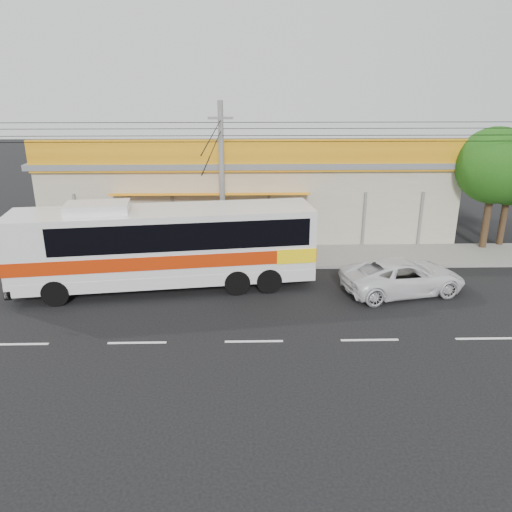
{
  "coord_description": "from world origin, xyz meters",
  "views": [
    {
      "loc": [
        -0.3,
        -17.65,
        8.5
      ],
      "look_at": [
        0.18,
        2.0,
        1.52
      ],
      "focal_mm": 35.0,
      "sensor_mm": 36.0,
      "label": 1
    }
  ],
  "objects_px": {
    "utility_pole": "(221,131)",
    "motorbike_red": "(122,244)",
    "motorbike_dark": "(10,256)",
    "coach_bus": "(170,242)",
    "white_car": "(403,276)",
    "tree_near": "(498,168)"
  },
  "relations": [
    {
      "from": "utility_pole",
      "to": "motorbike_red",
      "type": "bearing_deg",
      "value": 169.38
    },
    {
      "from": "motorbike_dark",
      "to": "utility_pole",
      "type": "bearing_deg",
      "value": -93.98
    },
    {
      "from": "coach_bus",
      "to": "white_car",
      "type": "xyz_separation_m",
      "value": [
        9.79,
        -0.76,
        -1.34
      ]
    },
    {
      "from": "motorbike_dark",
      "to": "white_car",
      "type": "distance_m",
      "value": 17.96
    },
    {
      "from": "coach_bus",
      "to": "tree_near",
      "type": "relative_size",
      "value": 1.99
    },
    {
      "from": "utility_pole",
      "to": "tree_near",
      "type": "bearing_deg",
      "value": 6.62
    },
    {
      "from": "white_car",
      "to": "motorbike_dark",
      "type": "bearing_deg",
      "value": 67.88
    },
    {
      "from": "white_car",
      "to": "tree_near",
      "type": "xyz_separation_m",
      "value": [
        6.06,
        5.41,
        3.58
      ]
    },
    {
      "from": "motorbike_red",
      "to": "motorbike_dark",
      "type": "distance_m",
      "value": 5.14
    },
    {
      "from": "motorbike_dark",
      "to": "tree_near",
      "type": "xyz_separation_m",
      "value": [
        23.75,
        2.29,
        3.61
      ]
    },
    {
      "from": "coach_bus",
      "to": "motorbike_red",
      "type": "distance_m",
      "value": 5.23
    },
    {
      "from": "motorbike_dark",
      "to": "utility_pole",
      "type": "relative_size",
      "value": 0.05
    },
    {
      "from": "white_car",
      "to": "utility_pole",
      "type": "bearing_deg",
      "value": 51.41
    },
    {
      "from": "coach_bus",
      "to": "motorbike_dark",
      "type": "bearing_deg",
      "value": 156.18
    },
    {
      "from": "motorbike_red",
      "to": "motorbike_dark",
      "type": "bearing_deg",
      "value": 127.05
    },
    {
      "from": "motorbike_red",
      "to": "utility_pole",
      "type": "relative_size",
      "value": 0.06
    },
    {
      "from": "motorbike_red",
      "to": "utility_pole",
      "type": "bearing_deg",
      "value": -82.5
    },
    {
      "from": "coach_bus",
      "to": "motorbike_red",
      "type": "relative_size",
      "value": 6.26
    },
    {
      "from": "coach_bus",
      "to": "tree_near",
      "type": "bearing_deg",
      "value": 9.13
    },
    {
      "from": "motorbike_dark",
      "to": "white_car",
      "type": "bearing_deg",
      "value": -107.95
    },
    {
      "from": "motorbike_red",
      "to": "coach_bus",
      "type": "bearing_deg",
      "value": -124.78
    },
    {
      "from": "tree_near",
      "to": "coach_bus",
      "type": "bearing_deg",
      "value": -163.65
    }
  ]
}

